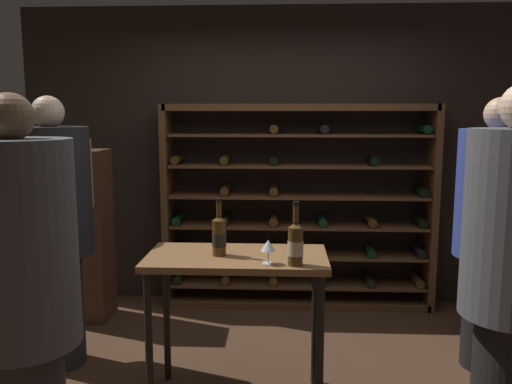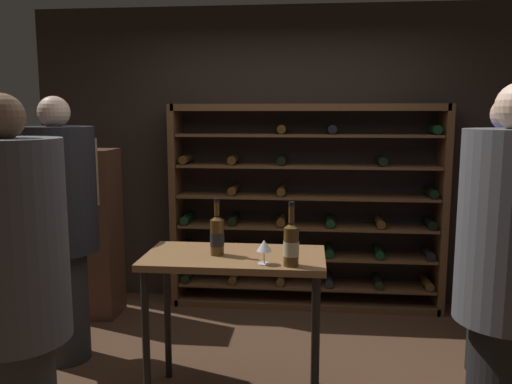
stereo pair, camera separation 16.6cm
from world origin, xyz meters
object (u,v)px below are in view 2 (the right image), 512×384
object	(u,v)px
person_guest_blue_shirt	(500,227)
person_bystander_red_print	(13,290)
person_host_in_suit	(60,220)
person_guest_khaki	(509,272)
wine_glass_stemmed_center	(264,247)
wine_bottle_red_label	(291,244)
wine_rack	(306,210)
wine_bottle_green_slim	(217,235)
tasting_table	(235,275)
display_cabinet	(92,233)

from	to	relation	value
person_guest_blue_shirt	person_bystander_red_print	distance (m)	2.90
person_guest_blue_shirt	person_host_in_suit	size ratio (longest dim) A/B	0.99
person_guest_khaki	wine_glass_stemmed_center	world-z (taller)	person_guest_khaki
person_host_in_suit	person_guest_blue_shirt	bearing A→B (deg)	135.65
person_bystander_red_print	wine_bottle_red_label	size ratio (longest dim) A/B	5.13
wine_rack	person_bystander_red_print	size ratio (longest dim) A/B	1.33
person_guest_blue_shirt	wine_bottle_green_slim	size ratio (longest dim) A/B	5.47
tasting_table	display_cabinet	bearing A→B (deg)	138.58
person_guest_khaki	person_bystander_red_print	size ratio (longest dim) A/B	1.03
person_host_in_suit	person_guest_khaki	bearing A→B (deg)	112.57
wine_rack	wine_glass_stemmed_center	xyz separation A→B (m)	(-0.22, -1.82, 0.13)
tasting_table	person_guest_khaki	xyz separation A→B (m)	(1.34, -0.59, 0.24)
tasting_table	wine_bottle_red_label	xyz separation A→B (m)	(0.34, -0.20, 0.25)
tasting_table	person_guest_blue_shirt	distance (m)	1.78
tasting_table	person_bystander_red_print	distance (m)	1.28
person_bystander_red_print	person_host_in_suit	bearing A→B (deg)	-29.61
wine_bottle_green_slim	person_bystander_red_print	bearing A→B (deg)	-126.57
tasting_table	person_bystander_red_print	world-z (taller)	person_bystander_red_print
wine_rack	person_guest_khaki	bearing A→B (deg)	-67.40
person_bystander_red_print	wine_glass_stemmed_center	bearing A→B (deg)	-100.18
wine_glass_stemmed_center	display_cabinet	bearing A→B (deg)	138.37
wine_rack	person_host_in_suit	world-z (taller)	person_host_in_suit
person_guest_blue_shirt	wine_bottle_red_label	bearing A→B (deg)	-39.05
display_cabinet	person_guest_khaki	bearing A→B (deg)	-33.71
wine_bottle_green_slim	wine_glass_stemmed_center	bearing A→B (deg)	-29.28
wine_rack	person_host_in_suit	xyz separation A→B (m)	(-1.69, -1.23, 0.13)
wine_bottle_green_slim	wine_rack	bearing A→B (deg)	72.96
person_guest_blue_shirt	person_host_in_suit	distance (m)	2.97
person_guest_blue_shirt	person_host_in_suit	xyz separation A→B (m)	(-2.96, -0.11, 0.01)
person_guest_blue_shirt	person_host_in_suit	bearing A→B (deg)	-65.07
person_guest_khaki	wine_bottle_red_label	bearing A→B (deg)	-133.16
tasting_table	person_guest_khaki	distance (m)	1.48
display_cabinet	tasting_table	bearing A→B (deg)	-41.42
wine_bottle_green_slim	wine_glass_stemmed_center	size ratio (longest dim) A/B	2.46
tasting_table	person_guest_blue_shirt	size ratio (longest dim) A/B	0.57
person_bystander_red_print	display_cabinet	bearing A→B (deg)	-32.98
person_bystander_red_print	wine_bottle_green_slim	distance (m)	1.18
person_guest_blue_shirt	display_cabinet	world-z (taller)	person_guest_blue_shirt
wine_rack	wine_bottle_red_label	distance (m)	1.85
person_guest_blue_shirt	person_host_in_suit	world-z (taller)	person_host_in_suit
display_cabinet	wine_glass_stemmed_center	size ratio (longest dim) A/B	10.53
tasting_table	display_cabinet	xyz separation A→B (m)	(-1.42, 1.25, -0.07)
person_host_in_suit	wine_glass_stemmed_center	world-z (taller)	person_host_in_suit
display_cabinet	wine_glass_stemmed_center	bearing A→B (deg)	-41.63
person_guest_khaki	wine_bottle_green_slim	xyz separation A→B (m)	(-1.44, 0.57, 0.00)
wine_rack	wine_bottle_red_label	world-z (taller)	wine_rack
wine_rack	wine_glass_stemmed_center	size ratio (longest dim) A/B	17.60
wine_rack	person_bystander_red_print	distance (m)	2.88
wine_rack	wine_glass_stemmed_center	distance (m)	1.84
person_guest_khaki	wine_rack	bearing A→B (deg)	-179.16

